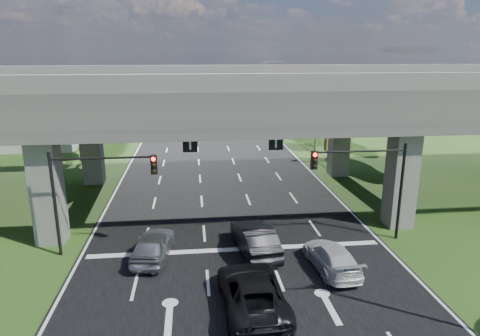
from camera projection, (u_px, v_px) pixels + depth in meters
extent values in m
plane|color=#234215|center=(244.00, 281.00, 21.58)|extent=(160.00, 160.00, 0.00)
cube|color=black|center=(227.00, 210.00, 31.15)|extent=(18.00, 120.00, 0.03)
cube|color=#373432|center=(224.00, 97.00, 30.95)|extent=(80.00, 15.00, 2.00)
cube|color=slate|center=(234.00, 83.00, 23.60)|extent=(80.00, 0.50, 1.00)
cube|color=slate|center=(218.00, 71.00, 37.49)|extent=(80.00, 0.50, 1.00)
cube|color=slate|center=(47.00, 186.00, 25.21)|extent=(1.60, 1.60, 7.00)
cube|color=slate|center=(92.00, 144.00, 36.71)|extent=(1.60, 1.60, 7.00)
cube|color=slate|center=(402.00, 174.00, 27.58)|extent=(1.60, 1.60, 7.00)
cube|color=slate|center=(339.00, 138.00, 39.08)|extent=(1.60, 1.60, 7.00)
cube|color=black|center=(190.00, 145.00, 24.50)|extent=(0.85, 0.06, 0.85)
cube|color=black|center=(276.00, 143.00, 25.04)|extent=(0.85, 0.06, 0.85)
cylinder|color=black|center=(401.00, 192.00, 25.69)|extent=(0.18, 0.18, 6.00)
cylinder|color=black|center=(360.00, 151.00, 24.70)|extent=(5.50, 0.12, 0.12)
cube|color=black|center=(314.00, 160.00, 24.34)|extent=(0.35, 0.28, 1.05)
sphere|color=#FF0C05|center=(315.00, 155.00, 24.09)|extent=(0.22, 0.22, 0.22)
cylinder|color=black|center=(55.00, 205.00, 23.54)|extent=(0.18, 0.18, 6.00)
cylinder|color=black|center=(102.00, 158.00, 23.14)|extent=(5.50, 0.12, 0.12)
cube|color=black|center=(154.00, 165.00, 23.37)|extent=(0.35, 0.28, 1.05)
sphere|color=#FF0C05|center=(153.00, 159.00, 23.12)|extent=(0.22, 0.22, 0.22)
cylinder|color=gray|center=(316.00, 113.00, 44.37)|extent=(0.16, 0.16, 10.00)
cylinder|color=gray|center=(304.00, 66.00, 42.96)|extent=(3.00, 0.10, 0.10)
cube|color=gray|center=(289.00, 67.00, 42.82)|extent=(0.60, 0.25, 0.18)
cylinder|color=gray|center=(284.00, 97.00, 59.70)|extent=(0.16, 0.16, 10.00)
cylinder|color=gray|center=(274.00, 62.00, 58.29)|extent=(3.00, 0.10, 0.10)
cube|color=gray|center=(263.00, 63.00, 58.15)|extent=(0.60, 0.25, 0.18)
cylinder|color=black|center=(81.00, 146.00, 44.54)|extent=(0.36, 0.36, 3.30)
sphere|color=#134312|center=(78.00, 117.00, 43.74)|extent=(4.50, 4.50, 4.50)
sphere|color=#134312|center=(80.00, 104.00, 43.14)|extent=(3.60, 3.60, 3.60)
sphere|color=#134312|center=(77.00, 125.00, 44.33)|extent=(3.30, 3.30, 3.30)
cylinder|color=black|center=(72.00, 134.00, 51.94)|extent=(0.36, 0.36, 2.86)
sphere|color=#134312|center=(69.00, 113.00, 51.25)|extent=(3.90, 3.90, 3.90)
sphere|color=#134312|center=(71.00, 103.00, 50.69)|extent=(3.12, 3.12, 3.12)
sphere|color=#134312|center=(68.00, 119.00, 51.81)|extent=(2.86, 2.86, 2.86)
cylinder|color=black|center=(116.00, 120.00, 59.95)|extent=(0.36, 0.36, 3.52)
sphere|color=#134312|center=(114.00, 97.00, 59.10)|extent=(4.80, 4.80, 4.80)
sphere|color=#134312|center=(116.00, 87.00, 58.47)|extent=(3.84, 3.84, 3.84)
sphere|color=#134312|center=(113.00, 104.00, 59.70)|extent=(3.52, 3.52, 3.52)
cylinder|color=black|center=(326.00, 137.00, 49.39)|extent=(0.36, 0.36, 3.08)
sphere|color=#134312|center=(327.00, 113.00, 48.65)|extent=(4.20, 4.20, 4.20)
sphere|color=#134312|center=(332.00, 102.00, 48.07)|extent=(3.36, 3.36, 3.36)
sphere|color=#134312|center=(323.00, 120.00, 49.22)|extent=(3.08, 3.08, 3.08)
cylinder|color=black|center=(330.00, 126.00, 57.41)|extent=(0.36, 0.36, 2.86)
sphere|color=#134312|center=(331.00, 107.00, 56.72)|extent=(3.90, 3.90, 3.90)
sphere|color=#134312|center=(335.00, 98.00, 56.16)|extent=(3.12, 3.12, 3.12)
sphere|color=#134312|center=(327.00, 112.00, 57.27)|extent=(2.86, 2.86, 2.86)
cylinder|color=black|center=(288.00, 116.00, 64.58)|extent=(0.36, 0.36, 3.30)
sphere|color=#134312|center=(288.00, 96.00, 63.78)|extent=(4.50, 4.50, 4.50)
sphere|color=#134312|center=(291.00, 87.00, 63.18)|extent=(3.60, 3.60, 3.60)
sphere|color=#134312|center=(285.00, 102.00, 64.37)|extent=(3.30, 3.30, 3.30)
imported|color=#9FA3A7|center=(153.00, 245.00, 23.73)|extent=(2.47, 4.83, 1.57)
imported|color=black|center=(255.00, 239.00, 24.33)|extent=(2.43, 5.33, 1.70)
imported|color=silver|center=(331.00, 257.00, 22.52)|extent=(2.30, 4.86, 1.37)
imported|color=black|center=(252.00, 291.00, 19.08)|extent=(2.93, 5.95, 1.63)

